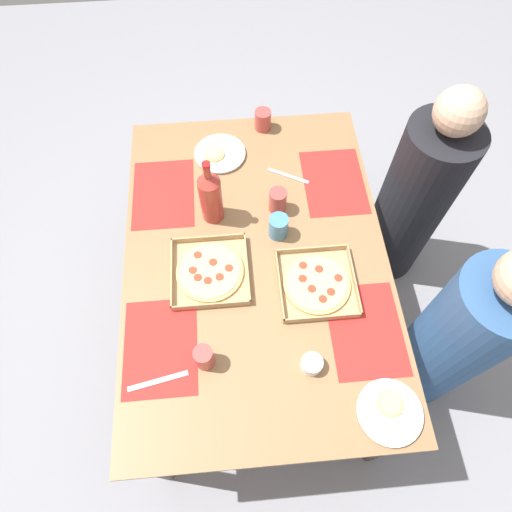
% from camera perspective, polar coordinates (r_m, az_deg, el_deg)
% --- Properties ---
extents(ground_plane, '(6.00, 6.00, 0.00)m').
position_cam_1_polar(ground_plane, '(2.41, -0.00, -8.36)').
color(ground_plane, gray).
extents(dining_table, '(1.51, 1.04, 0.72)m').
position_cam_1_polar(dining_table, '(1.84, -0.00, -1.46)').
color(dining_table, '#3F3328').
rests_on(dining_table, ground_plane).
extents(placemat_near_left, '(0.36, 0.26, 0.00)m').
position_cam_1_polar(placemat_near_left, '(1.96, -11.82, 7.87)').
color(placemat_near_left, red).
rests_on(placemat_near_left, dining_table).
extents(placemat_near_right, '(0.36, 0.26, 0.00)m').
position_cam_1_polar(placemat_near_right, '(1.64, -12.17, -11.35)').
color(placemat_near_right, red).
rests_on(placemat_near_right, dining_table).
extents(placemat_far_left, '(0.36, 0.26, 0.00)m').
position_cam_1_polar(placemat_far_left, '(1.99, 9.97, 9.38)').
color(placemat_far_left, red).
rests_on(placemat_far_left, dining_table).
extents(placemat_far_right, '(0.36, 0.26, 0.00)m').
position_cam_1_polar(placemat_far_right, '(1.67, 13.92, -9.20)').
color(placemat_far_right, red).
rests_on(placemat_far_right, dining_table).
extents(pizza_box_corner_right, '(0.30, 0.30, 0.04)m').
position_cam_1_polar(pizza_box_corner_right, '(1.72, -5.95, -2.01)').
color(pizza_box_corner_right, tan).
rests_on(pizza_box_corner_right, dining_table).
extents(pizza_box_center, '(0.29, 0.29, 0.04)m').
position_cam_1_polar(pizza_box_center, '(1.70, 7.82, -3.56)').
color(pizza_box_center, tan).
rests_on(pizza_box_center, dining_table).
extents(plate_near_right, '(0.23, 0.23, 0.03)m').
position_cam_1_polar(plate_near_right, '(2.05, -4.73, 12.95)').
color(plate_near_right, white).
rests_on(plate_near_right, dining_table).
extents(plate_near_left, '(0.22, 0.22, 0.03)m').
position_cam_1_polar(plate_near_left, '(1.61, 16.79, -18.57)').
color(plate_near_left, white).
rests_on(plate_near_left, dining_table).
extents(soda_bottle, '(0.09, 0.09, 0.32)m').
position_cam_1_polar(soda_bottle, '(1.76, -5.86, 7.68)').
color(soda_bottle, '#B2382D').
rests_on(soda_bottle, dining_table).
extents(cup_clear_right, '(0.07, 0.07, 0.11)m').
position_cam_1_polar(cup_clear_right, '(1.83, 2.80, 7.12)').
color(cup_clear_right, '#BF4742').
rests_on(cup_clear_right, dining_table).
extents(cup_spare, '(0.08, 0.08, 0.10)m').
position_cam_1_polar(cup_spare, '(1.76, 2.89, 3.79)').
color(cup_spare, teal).
rests_on(cup_spare, dining_table).
extents(cup_dark, '(0.08, 0.08, 0.10)m').
position_cam_1_polar(cup_dark, '(2.14, 0.88, 17.10)').
color(cup_dark, '#BF4742').
rests_on(cup_dark, dining_table).
extents(cup_clear_left, '(0.07, 0.07, 0.10)m').
position_cam_1_polar(cup_clear_left, '(1.55, -6.68, -12.82)').
color(cup_clear_left, '#BF4742').
rests_on(cup_clear_left, dining_table).
extents(condiment_bowl, '(0.08, 0.08, 0.05)m').
position_cam_1_polar(condiment_bowl, '(1.58, 7.17, -13.62)').
color(condiment_bowl, white).
rests_on(condiment_bowl, dining_table).
extents(fork_by_far_right, '(0.10, 0.17, 0.00)m').
position_cam_1_polar(fork_by_far_right, '(1.98, 4.18, 10.23)').
color(fork_by_far_right, '#B7B7BC').
rests_on(fork_by_far_right, dining_table).
extents(knife_by_near_right, '(0.06, 0.21, 0.00)m').
position_cam_1_polar(knife_by_near_right, '(1.61, -12.47, -15.43)').
color(knife_by_near_right, '#B7B7BC').
rests_on(knife_by_near_right, dining_table).
extents(diner_left_seat, '(0.32, 0.32, 1.19)m').
position_cam_1_polar(diner_left_seat, '(2.26, 19.47, 6.64)').
color(diner_left_seat, black).
rests_on(diner_left_seat, ground_plane).
extents(diner_right_seat, '(0.32, 0.32, 1.17)m').
position_cam_1_polar(diner_right_seat, '(1.99, 24.19, -9.61)').
color(diner_right_seat, '#33598C').
rests_on(diner_right_seat, ground_plane).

